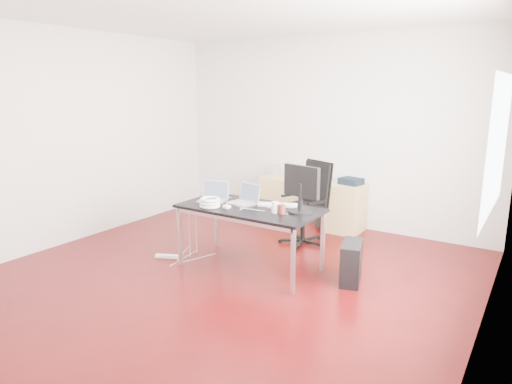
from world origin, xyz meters
The scene contains 18 objects.
room_shell centered at (0.04, 0.00, 1.40)m, with size 5.00×5.00×5.00m.
desk centered at (0.07, 0.32, 0.68)m, with size 1.60×0.80×0.73m.
office_chair centered at (0.22, 1.49, 0.61)m, with size 0.63×0.64×1.08m.
filing_cabinet_left centered at (-0.63, 2.23, 0.35)m, with size 0.50×0.50×0.70m, color tan.
filing_cabinet_right centered at (0.45, 2.23, 0.35)m, with size 0.50×0.50×0.70m, color tan.
pc_tower centered at (1.20, 0.58, 0.22)m, with size 0.20×0.45×0.44m, color black.
wastebasket centered at (0.10, 2.25, 0.14)m, with size 0.24×0.24×0.28m, color black.
power_strip centered at (-0.97, 0.03, 0.02)m, with size 0.30×0.06×0.04m, color white.
laptop_left centered at (-0.46, 0.32, 0.79)m, with size 0.39×0.35×0.23m.
laptop_right centered at (-0.07, 0.41, 0.79)m, with size 0.38×0.33×0.23m.
monitor centered at (0.65, 0.43, 1.01)m, with size 0.45×0.26×0.51m.
keyboard centered at (0.30, 0.53, 0.74)m, with size 0.44×0.14×0.02m, color white.
cup_white centered at (0.43, 0.26, 0.79)m, with size 0.08×0.08×0.12m, color white.
cup_brown centered at (0.51, 0.27, 0.78)m, with size 0.08×0.08×0.10m, color #57251E.
cable_coil centered at (-0.31, 0.07, 0.78)m, with size 0.24×0.24×0.11m.
power_adapter centered at (-0.13, 0.14, 0.74)m, with size 0.07×0.07×0.03m, color white.
speaker centered at (-0.71, 2.27, 0.79)m, with size 0.09×0.08×0.18m, color #9E9E9E.
navy_garment centered at (0.51, 2.25, 0.74)m, with size 0.30×0.24×0.09m, color black.
Camera 1 is at (2.82, -3.82, 2.04)m, focal length 32.00 mm.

